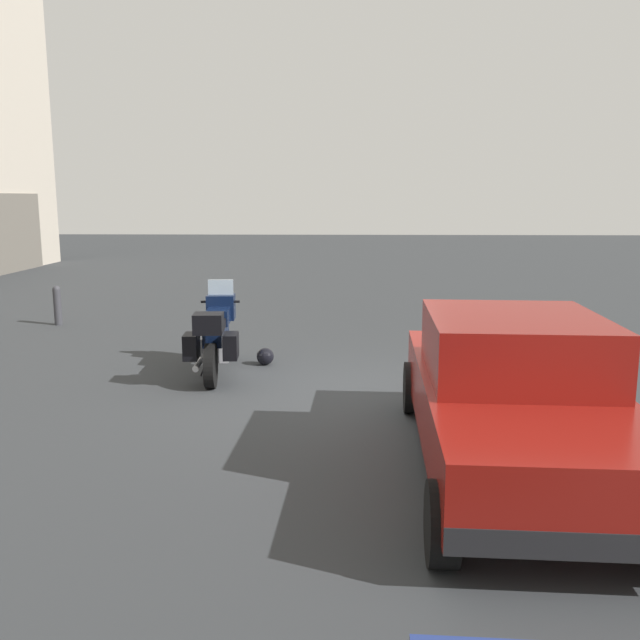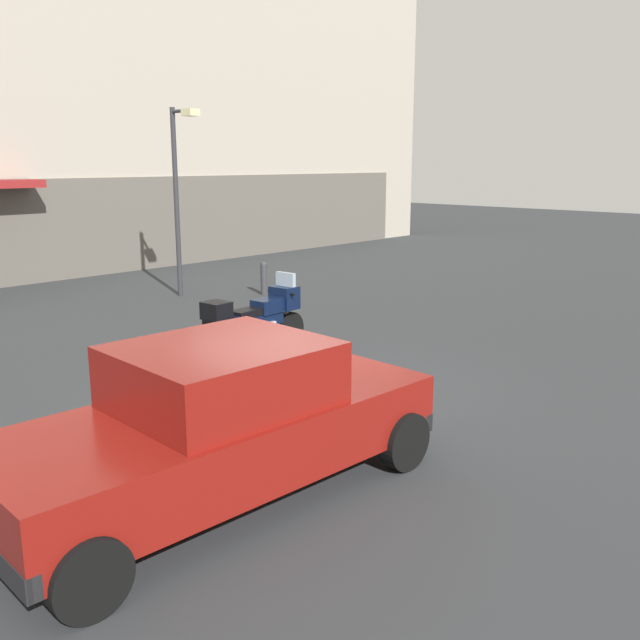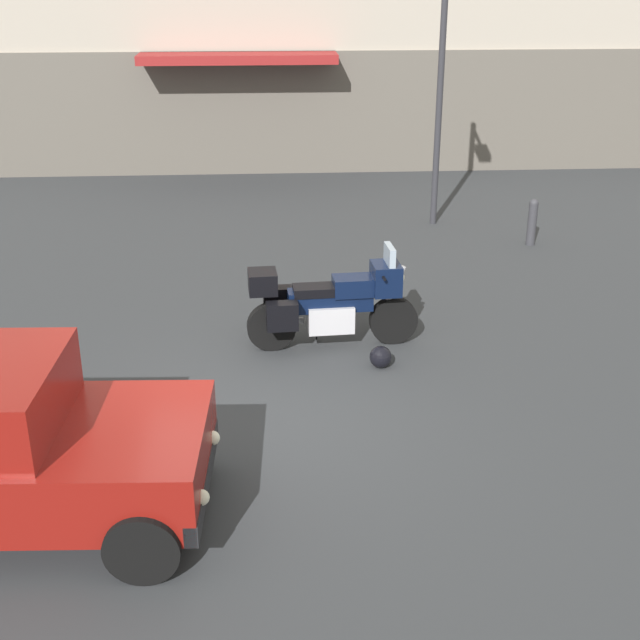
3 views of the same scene
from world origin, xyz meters
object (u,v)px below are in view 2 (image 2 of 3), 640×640
object	(u,v)px
motorcycle	(255,321)
streetlamp_curbside	(179,183)
car_sedan_far	(221,422)
helmet	(308,349)
bollard_curbside	(264,277)

from	to	relation	value
motorcycle	streetlamp_curbside	xyz separation A→B (m)	(2.42, 5.38, 2.14)
streetlamp_curbside	motorcycle	bearing A→B (deg)	-114.25
car_sedan_far	streetlamp_curbside	distance (m)	10.96
helmet	car_sedan_far	size ratio (longest dim) A/B	0.06
helmet	streetlamp_curbside	world-z (taller)	streetlamp_curbside
helmet	streetlamp_curbside	distance (m)	6.84
motorcycle	car_sedan_far	distance (m)	5.07
bollard_curbside	car_sedan_far	bearing A→B (deg)	-134.50
helmet	streetlamp_curbside	bearing A→B (deg)	73.17
car_sedan_far	bollard_curbside	distance (m)	10.74
streetlamp_curbside	bollard_curbside	bearing A→B (deg)	-40.53
motorcycle	bollard_curbside	bearing A→B (deg)	42.39
helmet	bollard_curbside	size ratio (longest dim) A/B	0.33
helmet	car_sedan_far	world-z (taller)	car_sedan_far
car_sedan_far	streetlamp_curbside	xyz separation A→B (m)	(6.03, 8.94, 1.97)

